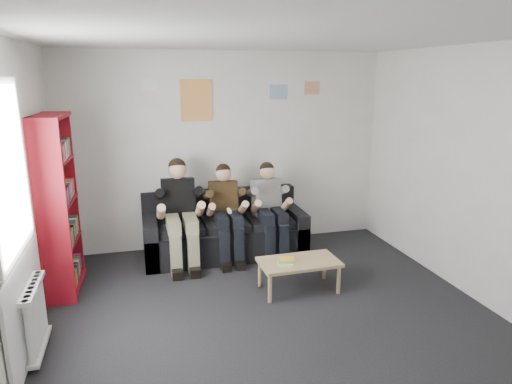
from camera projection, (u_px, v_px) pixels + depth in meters
room_shell at (282, 195)px, 4.02m from camera, size 5.00×5.00×5.00m
sofa at (224, 232)px, 6.21m from camera, size 2.14×0.88×0.83m
bookshelf at (60, 205)px, 5.00m from camera, size 0.30×0.89×1.98m
coffee_table at (299, 264)px, 5.12m from camera, size 0.89×0.49×0.36m
game_cases at (286, 261)px, 5.05m from camera, size 0.20×0.18×0.04m
person_left at (180, 214)px, 5.78m from camera, size 0.42×0.91×1.35m
person_middle at (227, 213)px, 5.95m from camera, size 0.37×0.80×1.25m
person_right at (270, 210)px, 6.10m from camera, size 0.37×0.79×1.25m
radiator at (36, 318)px, 3.92m from camera, size 0.10×0.64×0.60m
window at (16, 244)px, 3.73m from camera, size 0.05×1.30×2.36m
poster_large at (196, 100)px, 6.08m from camera, size 0.42×0.01×0.55m
poster_blue at (279, 92)px, 6.34m from camera, size 0.25×0.01×0.20m
poster_pink at (312, 88)px, 6.46m from camera, size 0.22×0.01×0.18m
poster_sign at (149, 85)px, 5.88m from camera, size 0.20×0.01×0.14m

